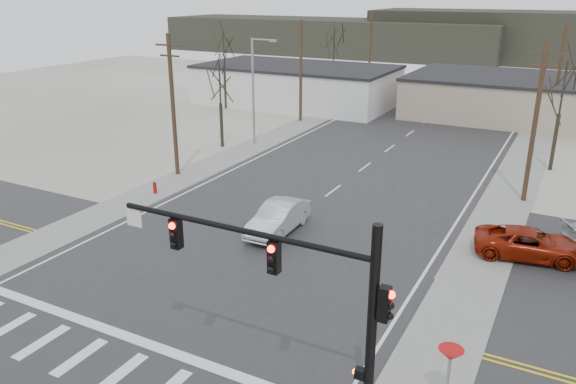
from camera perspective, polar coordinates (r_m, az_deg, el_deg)
name	(u,v)px	position (r m, az deg, el deg)	size (l,w,h in m)	color
ground	(212,282)	(26.55, -7.69, -9.02)	(140.00, 140.00, 0.00)	silver
main_road	(339,187)	(38.61, 5.20, 0.56)	(18.00, 110.00, 0.05)	#262628
cross_road	(212,281)	(26.54, -7.69, -8.98)	(90.00, 10.00, 0.04)	#262628
sidewalk_left	(246,150)	(47.53, -4.28, 4.31)	(3.00, 90.00, 0.06)	gray
sidewalk_right	(512,189)	(40.88, 21.84, 0.28)	(3.00, 90.00, 0.06)	gray
traffic_signal_mast	(308,295)	(16.05, 2.08, -10.38)	(8.95, 0.43, 7.20)	black
fire_hydrant	(155,188)	(38.00, -13.38, 0.44)	(0.24, 0.24, 0.87)	#A50C0C
yield_sign	(450,357)	(18.75, 16.17, -15.80)	(0.80, 0.80, 2.35)	gray
building_left_far	(297,85)	(66.70, 0.90, 10.84)	(22.30, 12.30, 4.50)	silver
building_right_far	(540,99)	(63.72, 24.26, 8.59)	(26.30, 14.30, 4.30)	tan
upole_left_b	(173,104)	(40.53, -11.62, 8.79)	(2.20, 0.30, 10.00)	#43301F
upole_left_c	(301,70)	(57.20, 1.31, 12.33)	(2.20, 0.30, 10.00)	#43301F
upole_left_d	(370,51)	(75.50, 8.33, 13.98)	(2.20, 0.30, 10.00)	#43301F
upole_right_a	(535,121)	(37.55, 23.83, 6.63)	(2.20, 0.30, 10.00)	#43301F
upole_right_b	(559,75)	(59.24, 25.81, 10.66)	(2.20, 0.30, 10.00)	#43301F
streetlight_main	(255,86)	(48.21, -3.37, 10.71)	(2.40, 0.25, 9.00)	gray
tree_left_near	(220,86)	(47.71, -6.93, 10.68)	(3.30, 3.30, 7.35)	#332B1F
tree_right_mid	(563,91)	(45.25, 26.16, 9.22)	(3.74, 3.74, 8.33)	#332B1F
tree_left_far	(334,46)	(70.75, 4.69, 14.59)	(3.96, 3.96, 8.82)	#332B1F
tree_left_mid	(224,52)	(64.08, -6.53, 13.98)	(3.96, 3.96, 8.82)	#332B1F
hill_left	(329,36)	(121.37, 4.18, 15.48)	(70.00, 18.00, 7.00)	#333026
sedan_crossing	(278,218)	(31.03, -1.01, -2.63)	(1.74, 4.99, 1.65)	#A5A9B0
car_far_a	(460,109)	(62.43, 17.10, 8.05)	(2.30, 5.65, 1.64)	black
car_far_b	(462,81)	(83.23, 17.25, 10.74)	(1.68, 4.16, 1.42)	black
car_parked_red	(529,244)	(30.66, 23.32, -4.85)	(2.45, 5.30, 1.47)	maroon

